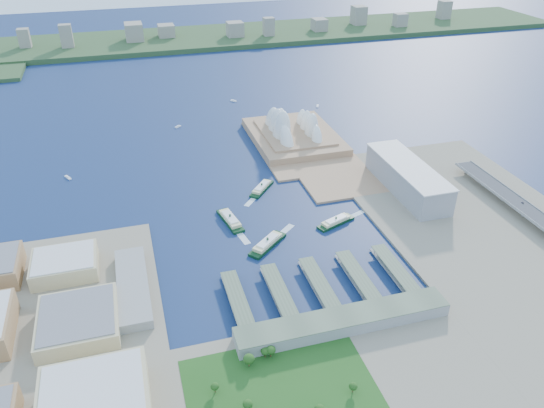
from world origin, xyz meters
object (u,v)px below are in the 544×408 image
object	(u,v)px
ferry_c	(268,242)
ferry_d	(336,220)
toaster_building	(407,178)
opera_house	(294,122)
ferry_a	(230,218)
car_c	(522,203)
ferry_b	(262,187)

from	to	relation	value
ferry_c	ferry_d	distance (m)	93.73
toaster_building	opera_house	bearing A→B (deg)	114.23
toaster_building	ferry_a	distance (m)	240.51
car_c	opera_house	bearing A→B (deg)	-55.49
opera_house	ferry_a	size ratio (longest dim) A/B	3.20
ferry_c	ferry_b	bearing A→B (deg)	-52.95
ferry_a	car_c	size ratio (longest dim) A/B	13.70
ferry_d	car_c	size ratio (longest dim) A/B	12.33
opera_house	car_c	world-z (taller)	opera_house
ferry_c	car_c	bearing A→B (deg)	-134.11
ferry_a	car_c	xyz separation A→B (m)	(348.86, -80.60, 10.13)
opera_house	ferry_d	distance (m)	251.08
toaster_building	car_c	xyz separation A→B (m)	(109.00, -89.41, -5.05)
ferry_a	ferry_b	xyz separation A→B (m)	(57.63, 66.37, -0.53)
ferry_a	ferry_b	bearing A→B (deg)	38.75
ferry_d	opera_house	bearing A→B (deg)	-27.99
opera_house	ferry_b	size ratio (longest dim) A/B	3.55
toaster_building	car_c	bearing A→B (deg)	-39.36
toaster_building	car_c	distance (m)	141.07
ferry_a	car_c	distance (m)	358.20
ferry_b	car_c	xyz separation A→B (m)	(291.24, -146.97, 10.66)
ferry_d	ferry_b	bearing A→B (deg)	9.63
ferry_a	ferry_d	world-z (taller)	ferry_a
ferry_c	ferry_a	bearing A→B (deg)	-14.49
ferry_b	ferry_d	distance (m)	122.99
ferry_a	ferry_d	distance (m)	127.05
ferry_b	car_c	distance (m)	326.39
ferry_b	ferry_d	world-z (taller)	ferry_d
ferry_b	opera_house	bearing A→B (deg)	97.37
ferry_d	car_c	distance (m)	231.97
opera_house	ferry_c	xyz separation A→B (m)	(-120.18, -269.51, -26.63)
ferry_b	toaster_building	bearing A→B (deg)	22.77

